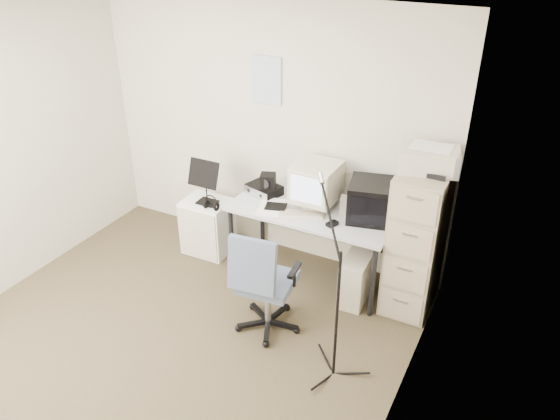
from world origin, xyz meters
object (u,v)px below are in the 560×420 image
at_px(office_chair, 268,280).
at_px(side_cart, 208,226).
at_px(filing_cabinet, 416,241).
at_px(desk, 312,244).

distance_m(office_chair, side_cart, 1.36).
bearing_deg(filing_cabinet, side_cart, -177.27).
relative_size(filing_cabinet, office_chair, 1.36).
xyz_separation_m(filing_cabinet, side_cart, (-2.08, -0.10, -0.36)).
bearing_deg(filing_cabinet, desk, -178.19).
relative_size(desk, office_chair, 1.56).
bearing_deg(side_cart, filing_cabinet, 1.65).
height_order(office_chair, side_cart, office_chair).
distance_m(filing_cabinet, desk, 0.99).
distance_m(filing_cabinet, side_cart, 2.11).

